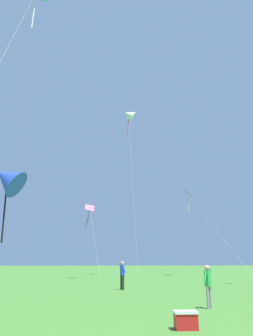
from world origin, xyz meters
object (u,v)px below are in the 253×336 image
Objects in this scene: kite_pink_low at (90,212)px; person_in_red_shirt at (122,272)px; person_with_spool at (208,282)px; picnic_cooler at (186,320)px; kite_blue_delta at (8,179)px; kite_white_distant at (129,115)px; kite_red_high at (189,197)px.

person_in_red_shirt is (3.05, -13.41, -5.90)m from kite_pink_low.
kite_pink_low reaches higher than person_with_spool.
kite_pink_low is at bearing 105.02° from person_with_spool.
kite_pink_low is 13.37× the size of picnic_cooler.
kite_blue_delta is at bearing -167.34° from person_in_red_shirt.
kite_pink_low is at bearing -121.85° from kite_white_distant.
kite_red_high reaches higher than kite_blue_delta.
kite_white_distant reaches higher than kite_pink_low.
kite_blue_delta is 5.20× the size of person_in_red_shirt.
kite_red_high is 15.71m from kite_pink_low.
person_in_red_shirt is at bearing 108.38° from person_with_spool.
person_with_spool is at bearing -88.04° from kite_white_distant.
kite_white_distant is (-8.43, 0.25, 12.58)m from kite_red_high.
person_in_red_shirt is (-2.85, 8.59, 0.11)m from person_with_spool.
kite_red_high is 19.42× the size of picnic_cooler.
person_with_spool is at bearing 63.89° from picnic_cooler.
person_with_spool is 4.07m from picnic_cooler.
picnic_cooler is at bearing -105.45° from kite_red_high.
kite_pink_low is (-13.31, -7.60, -3.43)m from kite_red_high.
kite_blue_delta is 13.57m from person_with_spool.
kite_white_distant is at bearing 91.96° from person_with_spool.
kite_pink_low reaches higher than picnic_cooler.
picnic_cooler is (8.38, -10.55, -6.42)m from kite_blue_delta.
kite_red_high is at bearing 75.95° from person_with_spool.
picnic_cooler is (-9.18, -33.20, -10.14)m from kite_red_high.
person_in_red_shirt is at bearing 95.09° from picnic_cooler.
kite_white_distant is at bearing 85.07° from person_in_red_shirt.
person_in_red_shirt is at bearing -77.20° from kite_pink_low.
picnic_cooler is (4.13, -25.60, -6.70)m from kite_pink_low.
kite_pink_low is 4.68× the size of person_in_red_shirt.
kite_pink_low is at bearing -150.26° from kite_red_high.
kite_white_distant is 37.10m from person_with_spool.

